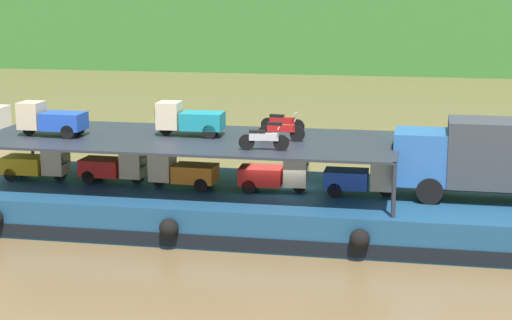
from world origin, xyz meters
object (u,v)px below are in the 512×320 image
at_px(mini_truck_lower_aft, 115,166).
at_px(mini_truck_upper_mid, 189,119).
at_px(cargo_barge, 280,208).
at_px(mini_truck_lower_stern, 37,163).
at_px(mini_truck_lower_fore, 275,174).
at_px(motorcycle_upper_centre, 280,131).
at_px(mini_truck_lower_mid, 182,171).
at_px(mini_truck_upper_stern, 51,119).
at_px(covered_lorry, 491,157).
at_px(motorcycle_upper_port, 263,139).
at_px(mini_truck_lower_bow, 361,178).
at_px(motorcycle_upper_stbd, 282,122).

relative_size(mini_truck_lower_aft, mini_truck_upper_mid, 1.01).
height_order(cargo_barge, mini_truck_lower_stern, mini_truck_lower_stern).
xyz_separation_m(mini_truck_lower_fore, motorcycle_upper_centre, (0.18, 0.22, 1.74)).
relative_size(mini_truck_lower_mid, mini_truck_upper_stern, 1.01).
relative_size(covered_lorry, mini_truck_lower_stern, 2.85).
bearing_deg(mini_truck_lower_fore, motorcycle_upper_port, -94.67).
relative_size(mini_truck_lower_fore, mini_truck_upper_stern, 1.01).
bearing_deg(mini_truck_lower_mid, mini_truck_lower_fore, 1.88).
distance_m(covered_lorry, mini_truck_lower_fore, 8.33).
height_order(mini_truck_lower_mid, mini_truck_lower_fore, same).
xyz_separation_m(mini_truck_lower_fore, mini_truck_lower_bow, (3.40, 0.04, 0.00)).
xyz_separation_m(mini_truck_lower_stern, mini_truck_lower_bow, (13.61, -0.08, 0.00)).
distance_m(mini_truck_lower_fore, motorcycle_upper_stbd, 2.80).
distance_m(motorcycle_upper_port, motorcycle_upper_stbd, 3.95).
bearing_deg(mini_truck_lower_mid, motorcycle_upper_stbd, 31.97).
bearing_deg(mini_truck_upper_mid, mini_truck_lower_stern, -174.59).
xyz_separation_m(mini_truck_lower_fore, motorcycle_upper_stbd, (-0.08, 2.19, 1.74)).
bearing_deg(motorcycle_upper_centre, covered_lorry, -0.22).
bearing_deg(motorcycle_upper_centre, mini_truck_lower_fore, -129.26).
relative_size(covered_lorry, mini_truck_upper_stern, 2.86).
bearing_deg(motorcycle_upper_stbd, mini_truck_upper_mid, -158.20).
xyz_separation_m(mini_truck_upper_mid, motorcycle_upper_centre, (3.89, -0.53, -0.26)).
relative_size(mini_truck_lower_stern, mini_truck_upper_mid, 1.00).
xyz_separation_m(mini_truck_upper_stern, motorcycle_upper_stbd, (9.17, 2.58, -0.26)).
bearing_deg(cargo_barge, motorcycle_upper_stbd, 97.62).
distance_m(mini_truck_lower_stern, motorcycle_upper_stbd, 10.48).
height_order(covered_lorry, mini_truck_lower_mid, covered_lorry).
distance_m(cargo_barge, mini_truck_upper_stern, 10.07).
xyz_separation_m(mini_truck_lower_mid, mini_truck_upper_mid, (0.09, 0.87, 2.00)).
distance_m(cargo_barge, motorcycle_upper_port, 3.74).
xyz_separation_m(cargo_barge, mini_truck_lower_bow, (3.21, -0.15, 1.44)).
distance_m(mini_truck_lower_stern, mini_truck_upper_mid, 6.83).
bearing_deg(covered_lorry, mini_truck_lower_aft, 179.76).
distance_m(cargo_barge, covered_lorry, 8.45).
height_order(cargo_barge, motorcycle_upper_centre, motorcycle_upper_centre).
bearing_deg(mini_truck_lower_mid, mini_truck_lower_aft, 172.90).
distance_m(covered_lorry, mini_truck_lower_stern, 18.51).
distance_m(mini_truck_lower_stern, motorcycle_upper_centre, 10.53).
height_order(motorcycle_upper_port, motorcycle_upper_centre, same).
xyz_separation_m(motorcycle_upper_centre, motorcycle_upper_stbd, (-0.26, 1.98, 0.00)).
bearing_deg(mini_truck_upper_stern, cargo_barge, 3.49).
bearing_deg(motorcycle_upper_centre, mini_truck_lower_bow, -3.12).
bearing_deg(motorcycle_upper_stbd, mini_truck_lower_mid, -148.03).
bearing_deg(motorcycle_upper_port, covered_lorry, 12.98).
bearing_deg(mini_truck_upper_mid, mini_truck_lower_fore, -11.35).
distance_m(mini_truck_lower_bow, mini_truck_upper_mid, 7.41).
bearing_deg(motorcycle_upper_port, mini_truck_lower_bow, 26.89).
xyz_separation_m(covered_lorry, mini_truck_lower_stern, (-18.48, -0.06, -1.00)).
distance_m(covered_lorry, mini_truck_upper_mid, 12.03).
xyz_separation_m(mini_truck_lower_mid, mini_truck_lower_fore, (3.80, 0.12, 0.00)).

